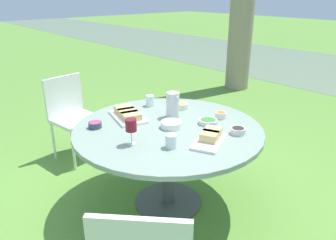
% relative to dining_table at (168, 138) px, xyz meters
% --- Properties ---
extents(ground_plane, '(40.00, 40.00, 0.00)m').
position_rel_dining_table_xyz_m(ground_plane, '(0.00, 0.00, -0.62)').
color(ground_plane, '#5B8C38').
extents(dining_table, '(1.50, 1.50, 0.71)m').
position_rel_dining_table_xyz_m(dining_table, '(0.00, 0.00, 0.00)').
color(dining_table, '#4C4C51').
rests_on(dining_table, ground_plane).
extents(chair_near_left, '(0.48, 0.50, 0.89)m').
position_rel_dining_table_xyz_m(chair_near_left, '(-1.34, -0.20, -0.10)').
color(chair_near_left, silver).
rests_on(chair_near_left, ground_plane).
extents(water_pitcher, '(0.12, 0.11, 0.22)m').
position_rel_dining_table_xyz_m(water_pitcher, '(-0.14, 0.17, 0.20)').
color(water_pitcher, silver).
rests_on(water_pitcher, dining_table).
extents(wine_glass, '(0.08, 0.08, 0.19)m').
position_rel_dining_table_xyz_m(wine_glass, '(0.07, -0.40, 0.23)').
color(wine_glass, silver).
rests_on(wine_glass, dining_table).
extents(platter_bread_main, '(0.44, 0.32, 0.07)m').
position_rel_dining_table_xyz_m(platter_bread_main, '(-0.37, -0.13, 0.13)').
color(platter_bread_main, white).
rests_on(platter_bread_main, dining_table).
extents(platter_charcuterie, '(0.31, 0.38, 0.08)m').
position_rel_dining_table_xyz_m(platter_charcuterie, '(0.40, 0.05, 0.12)').
color(platter_charcuterie, white).
rests_on(platter_charcuterie, dining_table).
extents(bowl_fries, '(0.12, 0.12, 0.05)m').
position_rel_dining_table_xyz_m(bowl_fries, '(-0.25, 0.38, 0.12)').
color(bowl_fries, beige).
rests_on(bowl_fries, dining_table).
extents(bowl_salad, '(0.15, 0.15, 0.04)m').
position_rel_dining_table_xyz_m(bowl_salad, '(0.16, 0.29, 0.11)').
color(bowl_salad, silver).
rests_on(bowl_salad, dining_table).
extents(bowl_olives, '(0.11, 0.11, 0.05)m').
position_rel_dining_table_xyz_m(bowl_olives, '(0.45, 0.31, 0.12)').
color(bowl_olives, silver).
rests_on(bowl_olives, dining_table).
extents(bowl_dip_red, '(0.10, 0.10, 0.05)m').
position_rel_dining_table_xyz_m(bowl_dip_red, '(-0.37, -0.44, 0.12)').
color(bowl_dip_red, '#334256').
rests_on(bowl_dip_red, dining_table).
extents(bowl_dip_cream, '(0.17, 0.17, 0.05)m').
position_rel_dining_table_xyz_m(bowl_dip_cream, '(0.03, 0.01, 0.12)').
color(bowl_dip_cream, white).
rests_on(bowl_dip_cream, dining_table).
extents(bowl_roasted_veg, '(0.09, 0.09, 0.05)m').
position_rel_dining_table_xyz_m(bowl_roasted_veg, '(0.15, 0.46, 0.12)').
color(bowl_roasted_veg, beige).
rests_on(bowl_roasted_veg, dining_table).
extents(cup_water_near, '(0.08, 0.08, 0.10)m').
position_rel_dining_table_xyz_m(cup_water_near, '(0.29, -0.22, 0.14)').
color(cup_water_near, silver).
rests_on(cup_water_near, dining_table).
extents(cup_water_far, '(0.08, 0.08, 0.10)m').
position_rel_dining_table_xyz_m(cup_water_far, '(-0.50, 0.21, 0.14)').
color(cup_water_far, silver).
rests_on(cup_water_far, dining_table).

